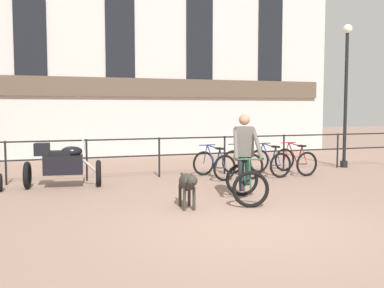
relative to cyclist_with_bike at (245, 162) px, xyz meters
name	(u,v)px	position (x,y,z in m)	size (l,w,h in m)	color
ground_plane	(247,225)	(-0.82, -1.76, -0.76)	(60.00, 60.00, 0.00)	#8E7060
canal_railing	(159,150)	(-0.82, 3.44, -0.05)	(15.05, 0.05, 1.05)	black
building_facade	(118,33)	(-0.82, 9.23, 3.88)	(18.00, 0.72, 9.33)	beige
cyclist_with_bike	(245,162)	(0.00, 0.00, 0.00)	(1.00, 1.32, 1.70)	black
dog	(188,183)	(-1.33, -0.38, -0.29)	(0.32, 0.98, 0.67)	#332D28
parked_motorcycle	(63,163)	(-3.32, 2.63, -0.20)	(1.76, 0.85, 1.35)	black
parked_bicycle_near_lamp	(214,164)	(0.47, 2.79, -0.41)	(0.83, 1.20, 0.86)	black
parked_bicycle_mid_left	(242,163)	(1.28, 2.79, -0.41)	(0.72, 1.15, 0.86)	black
parked_bicycle_mid_right	(269,162)	(2.10, 2.79, -0.41)	(0.74, 1.16, 0.86)	black
parked_bicycle_far_end	(295,161)	(2.91, 2.79, -0.41)	(0.71, 1.14, 0.86)	black
street_lamp	(346,88)	(5.06, 3.45, 1.67)	(0.28, 0.28, 4.33)	black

